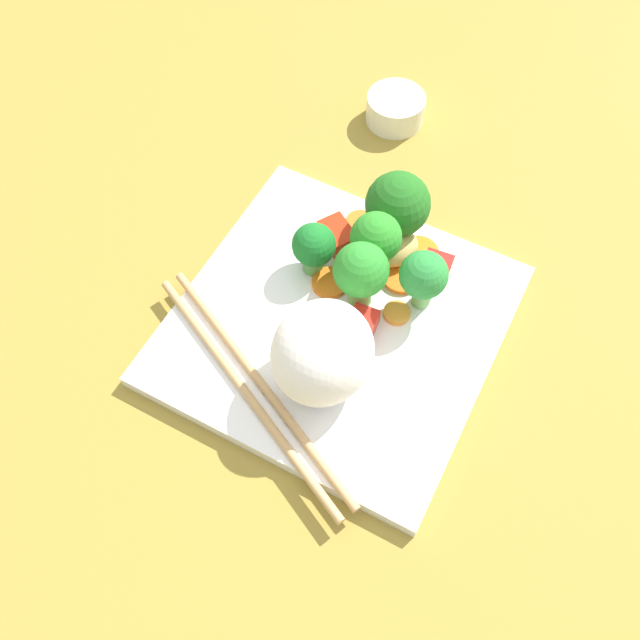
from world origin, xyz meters
TOP-DOWN VIEW (x-y plane):
  - ground_plane at (0.00, 0.00)cm, footprint 110.00×110.00cm
  - square_plate at (0.00, 0.00)cm, footprint 24.09×24.09cm
  - rice_mound at (0.93, -4.59)cm, footprint 7.18×7.82cm
  - broccoli_floret_0 at (0.74, 9.24)cm, footprint 5.04×5.04cm
  - broccoli_floret_1 at (0.71, 2.30)cm, footprint 4.08×4.08cm
  - broccoli_floret_2 at (0.54, 5.37)cm, footprint 3.86×3.86cm
  - broccoli_floret_3 at (-3.72, 3.76)cm, footprint 3.38×3.38cm
  - broccoli_floret_4 at (4.89, 3.93)cm, footprint 3.56×3.56cm
  - carrot_slice_0 at (-0.65, 7.34)cm, footprint 3.54×3.54cm
  - carrot_slice_1 at (3.80, 2.40)cm, footprint 2.77×2.77cm
  - carrot_slice_2 at (2.92, 5.64)cm, footprint 4.35×4.35cm
  - carrot_slice_3 at (-2.07, 9.05)cm, footprint 3.38×3.38cm
  - carrot_slice_4 at (3.29, 8.34)cm, footprint 4.42×4.42cm
  - carrot_slice_5 at (-1.88, 2.72)cm, footprint 3.62×3.62cm
  - pepper_chunk_0 at (-3.09, 6.72)cm, footprint 3.66×3.45cm
  - pepper_chunk_3 at (1.97, 0.49)cm, footprint 2.07×2.48cm
  - pepper_chunk_4 at (5.09, 7.21)cm, footprint 2.32×2.48cm
  - chicken_piece_1 at (1.60, 7.21)cm, footprint 4.70×4.90cm
  - chopstick_pair at (-3.08, -7.62)cm, footprint 20.64×12.36cm
  - sauce_cup at (-4.56, 22.68)cm, footprint 5.31×5.31cm

SIDE VIEW (x-z plane):
  - ground_plane at x=0.00cm, z-range -2.00..0.00cm
  - square_plate at x=0.00cm, z-range 0.00..1.20cm
  - sauce_cup at x=-4.56cm, z-range 0.00..2.62cm
  - carrot_slice_4 at x=3.29cm, z-range 1.20..1.62cm
  - carrot_slice_2 at x=2.92cm, z-range 1.20..1.63cm
  - carrot_slice_3 at x=-2.07cm, z-range 1.20..1.64cm
  - carrot_slice_5 at x=-1.88cm, z-range 1.20..1.66cm
  - carrot_slice_1 at x=3.80cm, z-range 1.20..1.66cm
  - carrot_slice_0 at x=-0.65cm, z-range 1.20..1.68cm
  - chopstick_pair at x=-3.08cm, z-range 1.20..1.84cm
  - pepper_chunk_4 at x=5.09cm, z-range 1.20..2.59cm
  - pepper_chunk_0 at x=-3.09cm, z-range 1.20..2.83cm
  - pepper_chunk_3 at x=1.97cm, z-range 1.20..2.87cm
  - chicken_piece_1 at x=1.60cm, z-range 1.20..3.68cm
  - broccoli_floret_3 at x=-3.72cm, z-range 1.50..6.04cm
  - rice_mound at x=0.93cm, z-range 1.20..8.24cm
  - broccoli_floret_0 at x=0.74cm, z-range 1.65..8.13cm
  - broccoli_floret_4 at x=4.89cm, z-range 1.98..7.83cm
  - broccoli_floret_1 at x=0.71cm, z-range 1.92..8.17cm
  - broccoli_floret_2 at x=0.54cm, z-range 1.97..8.20cm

